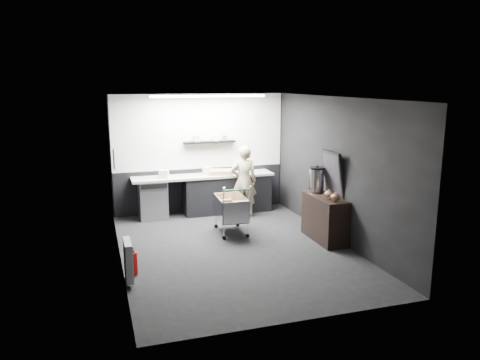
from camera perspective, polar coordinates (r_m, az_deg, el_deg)
name	(u,v)px	position (r m, az deg, el deg)	size (l,w,h in m)	color
floor	(235,249)	(8.56, -0.66, -8.37)	(5.50, 5.50, 0.00)	black
ceiling	(234,98)	(8.04, -0.70, 10.00)	(5.50, 5.50, 0.00)	silver
wall_back	(200,153)	(10.82, -4.91, 3.27)	(5.50, 5.50, 0.00)	black
wall_front	(301,219)	(5.69, 7.40, -4.71)	(5.50, 5.50, 0.00)	black
wall_left	(117,183)	(7.86, -14.77, -0.36)	(5.50, 5.50, 0.00)	black
wall_right	(336,169)	(8.97, 11.65, 1.27)	(5.50, 5.50, 0.00)	black
kitchen_wall_panel	(200,132)	(10.73, -4.94, 5.90)	(3.95, 0.02, 1.70)	silver
dado_panel	(201,189)	(10.96, -4.81, -1.14)	(3.95, 0.02, 1.00)	black
floating_shelf	(210,142)	(10.70, -3.74, 4.66)	(1.20, 0.22, 0.04)	black
wall_clock	(258,117)	(11.08, 2.19, 7.68)	(0.20, 0.20, 0.03)	silver
poster	(114,159)	(9.11, -15.14, 2.54)	(0.02, 0.30, 0.40)	silver
poster_red_band	(114,155)	(9.09, -15.14, 2.98)	(0.01, 0.22, 0.10)	red
radiator	(128,260)	(7.29, -13.49, -9.50)	(0.10, 0.50, 0.60)	silver
ceiling_strip	(208,96)	(9.82, -3.88, 10.15)	(2.40, 0.20, 0.04)	white
prep_counter	(210,194)	(10.70, -3.73, -1.67)	(3.20, 0.61, 0.90)	black
person	(244,181)	(10.38, 0.47, -0.15)	(0.58, 0.38, 1.59)	beige
shopping_cart	(231,210)	(9.29, -1.12, -3.64)	(0.58, 0.93, 1.00)	silver
sideboard	(324,212)	(9.03, 10.26, -3.85)	(0.49, 1.14, 1.71)	black
fire_extinguisher	(133,262)	(7.57, -12.89, -9.74)	(0.13, 0.13, 0.44)	#B20E0B
cardboard_box	(221,172)	(10.61, -2.32, 0.96)	(0.53, 0.40, 0.11)	tan
pink_tub	(207,171)	(10.57, -4.08, 1.13)	(0.19, 0.19, 0.19)	white
white_container	(164,174)	(10.35, -9.26, 0.73)	(0.20, 0.15, 0.17)	silver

